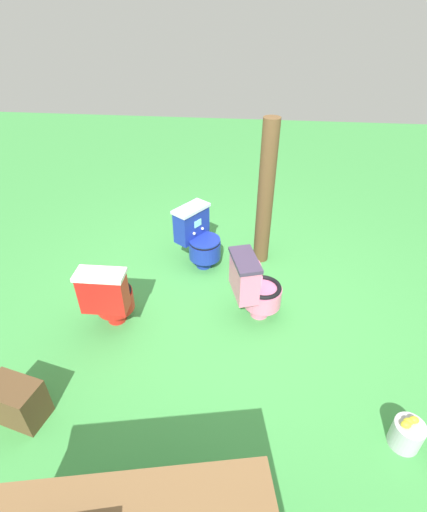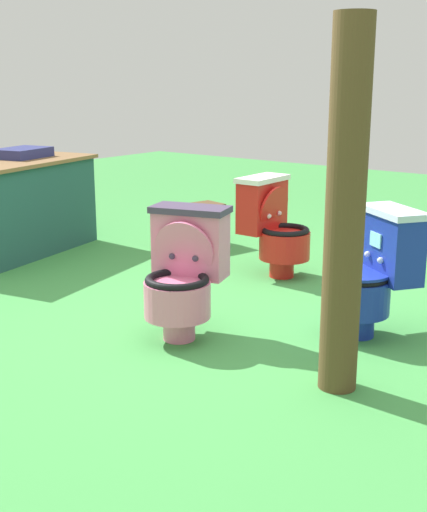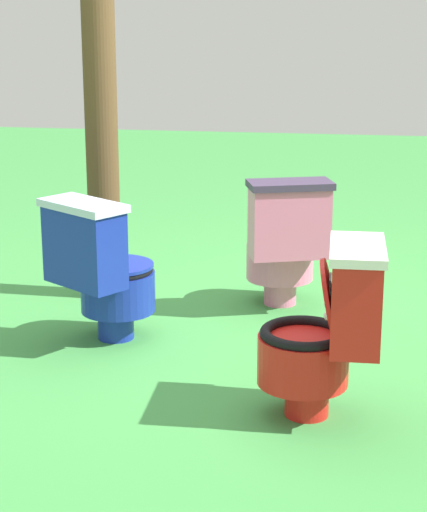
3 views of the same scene
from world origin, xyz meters
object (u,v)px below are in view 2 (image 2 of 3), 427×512
Objects in this scene: toilet_blue at (372,272)px; wooden_post at (345,211)px; vendor_table at (6,206)px; toilet_pink at (184,272)px; small_crate at (200,225)px; toilet_red at (274,226)px.

wooden_post is at bearing 139.08° from toilet_blue.
toilet_pink is at bearing -102.96° from vendor_table.
toilet_pink is 2.19m from small_crate.
toilet_pink is at bearing -143.14° from small_crate.
toilet_pink and toilet_red have the same top height.
toilet_pink is 0.45× the size of vendor_table.
wooden_post is at bearing -100.43° from vendor_table.
vendor_table is at bearing 79.57° from wooden_post.
toilet_pink is 1.00× the size of toilet_red.
toilet_blue is 1.00× the size of toilet_red.
vendor_table reaches higher than toilet_pink.
toilet_pink is 1.06m from toilet_blue.
toilet_pink is 1.85× the size of small_crate.
toilet_red is at bearing 42.35° from wooden_post.
toilet_blue is 1.85× the size of small_crate.
toilet_blue is at bearing -88.22° from vendor_table.
toilet_red is 1.12m from small_crate.
wooden_post reaches higher than toilet_blue.
toilet_red is at bearing -95.93° from toilet_pink.
wooden_post is 3.03m from small_crate.
toilet_blue is 0.43× the size of wooden_post.
vendor_table is (-0.10, 3.23, 0.02)m from toilet_blue.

